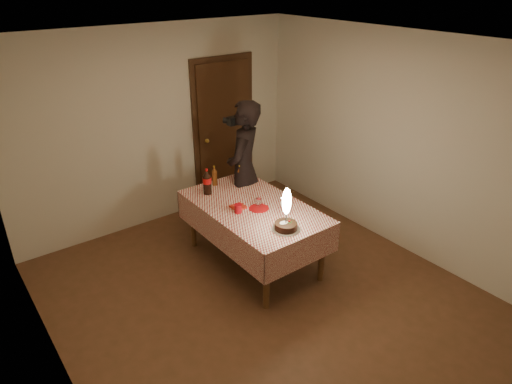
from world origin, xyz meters
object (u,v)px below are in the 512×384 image
at_px(dining_table, 253,214).
at_px(cola_bottle, 207,182).
at_px(birthday_cake, 286,217).
at_px(clear_cup, 258,202).
at_px(amber_bottle_right, 240,175).
at_px(red_plate, 259,208).
at_px(photographer, 244,170).
at_px(amber_bottle_left, 215,176).
at_px(red_cup, 238,209).

height_order(dining_table, cola_bottle, cola_bottle).
height_order(dining_table, birthday_cake, birthday_cake).
bearing_deg(dining_table, clear_cup, -37.89).
bearing_deg(amber_bottle_right, dining_table, -110.63).
distance_m(red_plate, amber_bottle_right, 0.70).
bearing_deg(clear_cup, photographer, 67.46).
xyz_separation_m(clear_cup, amber_bottle_left, (-0.09, 0.77, 0.07)).
xyz_separation_m(birthday_cake, clear_cup, (0.09, 0.58, -0.10)).
xyz_separation_m(birthday_cake, red_plate, (0.05, 0.52, -0.14)).
bearing_deg(cola_bottle, red_cup, -88.46).
bearing_deg(clear_cup, amber_bottle_right, 74.41).
bearing_deg(cola_bottle, amber_bottle_left, 37.15).
relative_size(birthday_cake, amber_bottle_right, 1.84).
bearing_deg(amber_bottle_left, birthday_cake, -89.78).
distance_m(red_cup, amber_bottle_left, 0.78).
height_order(red_cup, amber_bottle_right, amber_bottle_right).
height_order(red_plate, amber_bottle_right, amber_bottle_right).
height_order(red_plate, clear_cup, clear_cup).
bearing_deg(clear_cup, amber_bottle_left, 96.95).
bearing_deg(red_cup, red_plate, -15.22).
relative_size(red_plate, amber_bottle_right, 0.86).
xyz_separation_m(red_cup, amber_bottle_right, (0.44, 0.59, 0.07)).
distance_m(amber_bottle_left, amber_bottle_right, 0.31).
relative_size(red_cup, amber_bottle_left, 0.39).
bearing_deg(photographer, red_plate, -113.32).
xyz_separation_m(dining_table, amber_bottle_left, (-0.05, 0.73, 0.22)).
xyz_separation_m(birthday_cake, amber_bottle_right, (0.26, 1.18, -0.02)).
distance_m(red_plate, photographer, 0.79).
bearing_deg(red_plate, dining_table, 96.54).
height_order(cola_bottle, photographer, photographer).
distance_m(birthday_cake, clear_cup, 0.60).
xyz_separation_m(red_plate, clear_cup, (0.03, 0.06, 0.04)).
height_order(red_cup, clear_cup, red_cup).
xyz_separation_m(red_cup, amber_bottle_left, (0.18, 0.76, 0.07)).
bearing_deg(amber_bottle_right, birthday_cake, -102.22).
distance_m(birthday_cake, amber_bottle_right, 1.21).
bearing_deg(cola_bottle, amber_bottle_right, -2.20).
bearing_deg(photographer, amber_bottle_right, -151.26).
bearing_deg(amber_bottle_right, photographer, 28.74).
relative_size(dining_table, cola_bottle, 5.42).
bearing_deg(cola_bottle, clear_cup, -64.86).
height_order(dining_table, clear_cup, clear_cup).
distance_m(dining_table, photographer, 0.74).
bearing_deg(amber_bottle_left, photographer, -16.47).
relative_size(dining_table, amber_bottle_right, 6.75).
bearing_deg(photographer, cola_bottle, -175.89).
distance_m(birthday_cake, red_plate, 0.54).
xyz_separation_m(red_plate, amber_bottle_left, (-0.06, 0.83, 0.11)).
relative_size(dining_table, red_cup, 17.20).
relative_size(red_cup, cola_bottle, 0.31).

